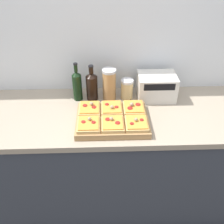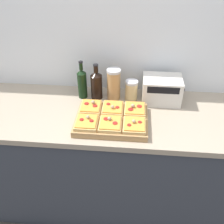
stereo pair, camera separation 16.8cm
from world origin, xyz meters
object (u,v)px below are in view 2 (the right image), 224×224
Objects in this scene: cutting_board at (112,120)px; olive_oil_bottle at (82,83)px; grain_jar_tall at (114,84)px; grain_jar_short at (131,90)px; toaster_oven at (162,90)px; wine_bottle at (96,84)px.

cutting_board is 0.39m from olive_oil_bottle.
grain_jar_tall is 0.13m from grain_jar_short.
grain_jar_tall is 0.34m from toaster_oven.
cutting_board is 3.06× the size of grain_jar_short.
wine_bottle reaches higher than grain_jar_short.
grain_jar_short is at bearing 179.77° from toaster_oven.
olive_oil_bottle is 0.97× the size of toaster_oven.
toaster_oven is (0.46, -0.00, -0.02)m from wine_bottle.
cutting_board is 1.72× the size of wine_bottle.
grain_jar_tall is at bearing 0.00° from wine_bottle.
wine_bottle reaches higher than cutting_board.
grain_jar_short is 0.21m from toaster_oven.
toaster_oven is at bearing -0.11° from wine_bottle.
olive_oil_bottle is 1.90× the size of grain_jar_short.
cutting_board is 1.56× the size of toaster_oven.
grain_jar_short is 0.51× the size of toaster_oven.
cutting_board is 0.33m from wine_bottle.
wine_bottle is at bearing 115.04° from cutting_board.
grain_jar_short is at bearing 68.01° from cutting_board.
olive_oil_bottle is 0.36m from grain_jar_short.
wine_bottle reaches higher than toaster_oven.
wine_bottle is at bearing 179.89° from toaster_oven.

